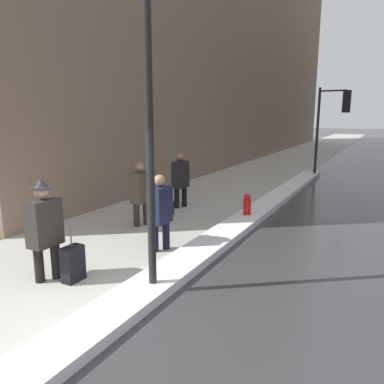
# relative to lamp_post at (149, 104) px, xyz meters

# --- Properties ---
(ground_plane) EXTENTS (160.00, 160.00, 0.00)m
(ground_plane) POSITION_rel_lamp_post_xyz_m (-0.26, -1.46, -2.83)
(ground_plane) COLOR #38383A
(sidewalk_slab) EXTENTS (4.00, 80.00, 0.01)m
(sidewalk_slab) POSITION_rel_lamp_post_xyz_m (-2.26, 13.54, -2.83)
(sidewalk_slab) COLOR #B2AFA8
(sidewalk_slab) RESTS_ON ground
(snow_bank_curb) EXTENTS (0.72, 16.06, 0.16)m
(snow_bank_curb) POSITION_rel_lamp_post_xyz_m (-0.05, 5.15, -2.75)
(snow_bank_curb) COLOR white
(snow_bank_curb) RESTS_ON ground
(lamp_post) EXTENTS (0.28, 0.28, 4.71)m
(lamp_post) POSITION_rel_lamp_post_xyz_m (0.00, 0.00, 0.00)
(lamp_post) COLOR black
(lamp_post) RESTS_ON ground
(traffic_light_near) EXTENTS (1.31, 0.33, 3.83)m
(traffic_light_near) POSITION_rel_lamp_post_xyz_m (0.84, 12.57, -0.06)
(traffic_light_near) COLOR black
(traffic_light_near) RESTS_ON ground
(pedestrian_in_fedora) EXTENTS (0.36, 0.53, 1.71)m
(pedestrian_in_fedora) POSITION_rel_lamp_post_xyz_m (-1.75, -0.46, -1.90)
(pedestrian_in_fedora) COLOR black
(pedestrian_in_fedora) RESTS_ON ground
(pedestrian_in_glasses) EXTENTS (0.30, 0.71, 1.55)m
(pedestrian_in_glasses) POSITION_rel_lamp_post_xyz_m (-0.86, 1.58, -1.97)
(pedestrian_in_glasses) COLOR black
(pedestrian_in_glasses) RESTS_ON ground
(pedestrian_trailing) EXTENTS (0.30, 0.51, 1.58)m
(pedestrian_trailing) POSITION_rel_lamp_post_xyz_m (-2.21, 2.81, -1.95)
(pedestrian_trailing) COLOR #2A241B
(pedestrian_trailing) RESTS_ON ground
(pedestrian_with_shoulder_bag) EXTENTS (0.31, 0.74, 1.62)m
(pedestrian_with_shoulder_bag) POSITION_rel_lamp_post_xyz_m (-2.29, 4.90, -1.93)
(pedestrian_with_shoulder_bag) COLOR black
(pedestrian_with_shoulder_bag) RESTS_ON ground
(rolling_suitcase) EXTENTS (0.22, 0.36, 0.95)m
(rolling_suitcase) POSITION_rel_lamp_post_xyz_m (-1.36, -0.30, -2.53)
(rolling_suitcase) COLOR black
(rolling_suitcase) RESTS_ON ground
(fire_hydrant) EXTENTS (0.20, 0.20, 0.70)m
(fire_hydrant) POSITION_rel_lamp_post_xyz_m (-0.09, 4.50, -2.49)
(fire_hydrant) COLOR red
(fire_hydrant) RESTS_ON ground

